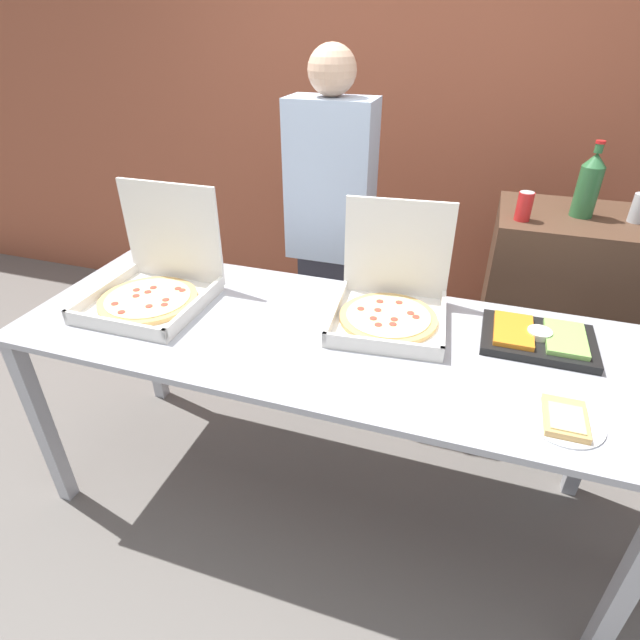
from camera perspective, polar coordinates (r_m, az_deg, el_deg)
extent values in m
plane|color=slate|center=(2.47, 0.00, -19.05)|extent=(16.00, 16.00, 0.00)
cube|color=#9E5138|center=(3.27, 10.12, 22.05)|extent=(10.00, 0.06, 2.80)
cube|color=#A8AAB2|center=(1.88, 0.00, -1.63)|extent=(2.31, 0.86, 0.02)
cube|color=#A8AAB2|center=(2.44, -29.10, -10.45)|extent=(0.06, 0.06, 0.87)
cube|color=#A8AAB2|center=(1.94, 31.67, -24.41)|extent=(0.06, 0.06, 0.87)
cube|color=#A8AAB2|center=(2.87, -18.90, -1.35)|extent=(0.06, 0.06, 0.87)
cube|color=#A8AAB2|center=(2.46, 28.81, -10.02)|extent=(0.06, 0.06, 0.87)
cube|color=silver|center=(1.93, 7.75, -0.23)|extent=(0.46, 0.46, 0.02)
cube|color=silver|center=(1.74, 7.09, -2.81)|extent=(0.42, 0.06, 0.04)
cube|color=silver|center=(1.93, 1.82, 1.23)|extent=(0.06, 0.42, 0.04)
cube|color=silver|center=(1.91, 13.87, -0.17)|extent=(0.06, 0.42, 0.04)
cube|color=silver|center=(2.03, 8.84, 8.05)|extent=(0.42, 0.06, 0.40)
cylinder|color=tan|center=(1.92, 7.79, 0.25)|extent=(0.37, 0.37, 0.02)
cylinder|color=beige|center=(1.91, 7.81, 0.54)|extent=(0.32, 0.32, 0.00)
cylinder|color=#C13D2D|center=(1.91, 10.91, 0.35)|extent=(0.03, 0.03, 0.00)
cylinder|color=#C13D2D|center=(1.93, 10.32, 0.79)|extent=(0.03, 0.03, 0.00)
cylinder|color=#C13D2D|center=(2.00, 9.03, 2.00)|extent=(0.03, 0.03, 0.00)
cylinder|color=#C13D2D|center=(2.00, 6.85, 2.13)|extent=(0.03, 0.03, 0.00)
cylinder|color=#C13D2D|center=(1.93, 6.62, 1.14)|extent=(0.03, 0.03, 0.00)
cylinder|color=#C13D2D|center=(1.94, 4.68, 1.30)|extent=(0.03, 0.03, 0.00)
cylinder|color=#C13D2D|center=(1.88, 6.11, 0.19)|extent=(0.03, 0.03, 0.00)
cylinder|color=#C13D2D|center=(1.84, 6.68, -0.53)|extent=(0.03, 0.03, 0.00)
cylinder|color=#C13D2D|center=(1.85, 8.34, -0.47)|extent=(0.03, 0.03, 0.00)
cylinder|color=#C13D2D|center=(1.88, 8.48, 0.09)|extent=(0.03, 0.03, 0.00)
cube|color=silver|center=(2.15, -18.94, 1.75)|extent=(0.45, 0.45, 0.02)
cube|color=silver|center=(1.99, -22.53, -0.45)|extent=(0.45, 0.02, 0.04)
cube|color=silver|center=(2.26, -23.53, 3.18)|extent=(0.02, 0.45, 0.04)
cube|color=silver|center=(2.02, -14.08, 1.61)|extent=(0.02, 0.45, 0.04)
cube|color=silver|center=(2.22, -16.57, 9.58)|extent=(0.45, 0.02, 0.42)
cylinder|color=tan|center=(2.14, -19.02, 2.19)|extent=(0.39, 0.39, 0.02)
cylinder|color=beige|center=(2.13, -19.07, 2.45)|extent=(0.34, 0.34, 0.00)
cylinder|color=#C13D2D|center=(2.09, -17.22, 2.23)|extent=(0.03, 0.03, 0.00)
cylinder|color=#C13D2D|center=(2.14, -15.47, 3.31)|extent=(0.03, 0.03, 0.00)
cylinder|color=#C13D2D|center=(2.16, -15.93, 3.49)|extent=(0.03, 0.03, 0.00)
cylinder|color=#C13D2D|center=(2.20, -18.51, 3.55)|extent=(0.03, 0.03, 0.00)
cylinder|color=#C13D2D|center=(2.17, -19.05, 3.08)|extent=(0.03, 0.03, 0.00)
cylinder|color=#C13D2D|center=(2.20, -20.29, 3.22)|extent=(0.03, 0.03, 0.00)
cylinder|color=#C13D2D|center=(2.15, -20.29, 2.61)|extent=(0.03, 0.03, 0.00)
cylinder|color=#C13D2D|center=(2.12, -22.41, 1.73)|extent=(0.03, 0.03, 0.00)
cylinder|color=#C13D2D|center=(2.05, -21.76, 0.84)|extent=(0.03, 0.03, 0.00)
cylinder|color=#C13D2D|center=(2.06, -18.96, 1.51)|extent=(0.03, 0.03, 0.00)
cylinder|color=#C13D2D|center=(2.05, -17.36, 1.70)|extent=(0.03, 0.03, 0.00)
cylinder|color=white|center=(1.64, 26.11, -10.36)|extent=(0.22, 0.22, 0.01)
cube|color=tan|center=(1.63, 26.22, -10.01)|extent=(0.12, 0.17, 0.02)
cube|color=beige|center=(1.62, 26.35, -9.98)|extent=(0.09, 0.12, 0.01)
cube|color=black|center=(1.96, 23.62, -2.07)|extent=(0.39, 0.28, 0.03)
cube|color=orange|center=(1.94, 21.23, -1.09)|extent=(0.14, 0.23, 0.02)
cube|color=#8CC65B|center=(1.96, 26.26, -1.91)|extent=(0.14, 0.23, 0.02)
cylinder|color=white|center=(1.95, 23.79, -1.40)|extent=(0.09, 0.09, 0.02)
cube|color=#4C3323|center=(2.78, 24.31, -0.32)|extent=(0.64, 0.55, 1.14)
cylinder|color=#2D6638|center=(2.52, 28.19, 12.79)|extent=(0.10, 0.10, 0.22)
cone|color=#2D6638|center=(2.49, 28.99, 15.74)|extent=(0.10, 0.10, 0.06)
cylinder|color=#2D6638|center=(2.48, 29.28, 16.76)|extent=(0.03, 0.03, 0.04)
cylinder|color=red|center=(2.48, 29.43, 17.30)|extent=(0.04, 0.04, 0.01)
cylinder|color=silver|center=(2.57, 32.67, 10.71)|extent=(0.07, 0.07, 0.12)
cylinder|color=red|center=(2.37, 22.31, 11.92)|extent=(0.07, 0.07, 0.12)
cylinder|color=silver|center=(2.36, 22.62, 13.33)|extent=(0.06, 0.06, 0.00)
cube|color=#2D2D38|center=(2.77, 1.06, -0.69)|extent=(0.28, 0.20, 0.87)
cube|color=silver|center=(2.44, 1.25, 15.54)|extent=(0.40, 0.22, 0.73)
sphere|color=#D8AD8C|center=(2.35, 1.39, 26.68)|extent=(0.21, 0.21, 0.21)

